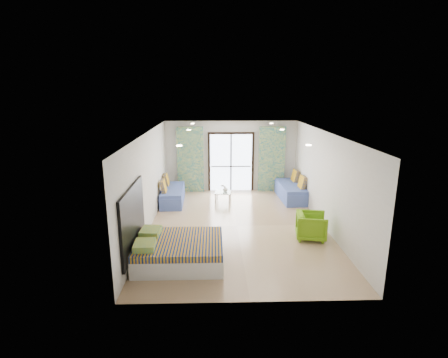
{
  "coord_description": "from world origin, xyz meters",
  "views": [
    {
      "loc": [
        -0.66,
        -9.46,
        3.84
      ],
      "look_at": [
        -0.35,
        1.0,
        1.15
      ],
      "focal_mm": 28.0,
      "sensor_mm": 36.0,
      "label": 1
    }
  ],
  "objects_px": {
    "bed": "(179,251)",
    "armchair": "(311,225)",
    "daybed_right": "(291,191)",
    "coffee_table": "(223,193)",
    "daybed_left": "(172,195)"
  },
  "relations": [
    {
      "from": "bed",
      "to": "coffee_table",
      "type": "relative_size",
      "value": 3.1
    },
    {
      "from": "daybed_left",
      "to": "armchair",
      "type": "height_order",
      "value": "daybed_left"
    },
    {
      "from": "daybed_right",
      "to": "armchair",
      "type": "distance_m",
      "value": 3.46
    },
    {
      "from": "coffee_table",
      "to": "armchair",
      "type": "distance_m",
      "value": 3.9
    },
    {
      "from": "bed",
      "to": "coffee_table",
      "type": "xyz_separation_m",
      "value": [
        1.13,
        4.42,
        0.04
      ]
    },
    {
      "from": "coffee_table",
      "to": "daybed_right",
      "type": "bearing_deg",
      "value": 5.99
    },
    {
      "from": "daybed_left",
      "to": "coffee_table",
      "type": "distance_m",
      "value": 1.77
    },
    {
      "from": "bed",
      "to": "armchair",
      "type": "distance_m",
      "value": 3.59
    },
    {
      "from": "bed",
      "to": "daybed_right",
      "type": "distance_m",
      "value": 5.9
    },
    {
      "from": "coffee_table",
      "to": "daybed_left",
      "type": "bearing_deg",
      "value": -178.87
    },
    {
      "from": "daybed_right",
      "to": "armchair",
      "type": "height_order",
      "value": "daybed_right"
    },
    {
      "from": "coffee_table",
      "to": "armchair",
      "type": "relative_size",
      "value": 0.82
    },
    {
      "from": "daybed_right",
      "to": "coffee_table",
      "type": "relative_size",
      "value": 3.16
    },
    {
      "from": "daybed_right",
      "to": "coffee_table",
      "type": "xyz_separation_m",
      "value": [
        -2.46,
        -0.26,
        0.02
      ]
    },
    {
      "from": "daybed_left",
      "to": "armchair",
      "type": "relative_size",
      "value": 2.47
    }
  ]
}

